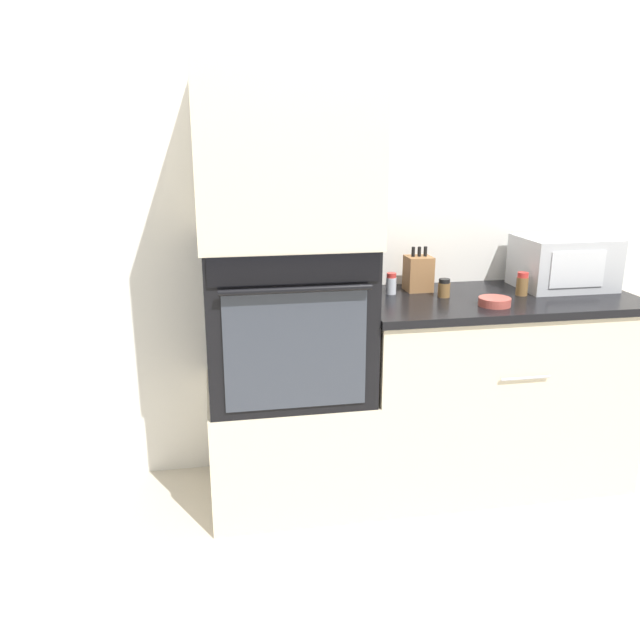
{
  "coord_description": "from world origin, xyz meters",
  "views": [
    {
      "loc": [
        -0.66,
        -2.26,
        1.59
      ],
      "look_at": [
        -0.22,
        0.21,
        0.86
      ],
      "focal_mm": 35.0,
      "sensor_mm": 36.0,
      "label": 1
    }
  ],
  "objects_px": {
    "condiment_jar_near": "(391,284)",
    "condiment_jar_mid": "(444,288)",
    "microwave": "(564,263)",
    "bowl": "(495,302)",
    "condiment_jar_far": "(522,284)",
    "knife_block": "(418,273)",
    "wall_oven": "(286,318)"
  },
  "relations": [
    {
      "from": "condiment_jar_near",
      "to": "condiment_jar_mid",
      "type": "xyz_separation_m",
      "value": [
        0.22,
        -0.1,
        -0.01
      ]
    },
    {
      "from": "microwave",
      "to": "bowl",
      "type": "bearing_deg",
      "value": -150.71
    },
    {
      "from": "microwave",
      "to": "condiment_jar_far",
      "type": "distance_m",
      "value": 0.29
    },
    {
      "from": "microwave",
      "to": "condiment_jar_near",
      "type": "xyz_separation_m",
      "value": [
        -0.84,
        0.02,
        -0.07
      ]
    },
    {
      "from": "condiment_jar_near",
      "to": "condiment_jar_mid",
      "type": "bearing_deg",
      "value": -23.87
    },
    {
      "from": "condiment_jar_near",
      "to": "condiment_jar_far",
      "type": "height_order",
      "value": "condiment_jar_far"
    },
    {
      "from": "microwave",
      "to": "knife_block",
      "type": "bearing_deg",
      "value": 174.7
    },
    {
      "from": "wall_oven",
      "to": "condiment_jar_near",
      "type": "bearing_deg",
      "value": 14.05
    },
    {
      "from": "microwave",
      "to": "wall_oven",
      "type": "bearing_deg",
      "value": -175.55
    },
    {
      "from": "condiment_jar_near",
      "to": "bowl",
      "type": "bearing_deg",
      "value": -36.76
    },
    {
      "from": "condiment_jar_far",
      "to": "bowl",
      "type": "bearing_deg",
      "value": -143.0
    },
    {
      "from": "microwave",
      "to": "bowl",
      "type": "xyz_separation_m",
      "value": [
        -0.46,
        -0.26,
        -0.1
      ]
    },
    {
      "from": "bowl",
      "to": "condiment_jar_mid",
      "type": "distance_m",
      "value": 0.24
    },
    {
      "from": "knife_block",
      "to": "condiment_jar_mid",
      "type": "bearing_deg",
      "value": -61.72
    },
    {
      "from": "wall_oven",
      "to": "condiment_jar_mid",
      "type": "height_order",
      "value": "wall_oven"
    },
    {
      "from": "microwave",
      "to": "condiment_jar_near",
      "type": "bearing_deg",
      "value": 178.55
    },
    {
      "from": "microwave",
      "to": "condiment_jar_mid",
      "type": "xyz_separation_m",
      "value": [
        -0.62,
        -0.08,
        -0.08
      ]
    },
    {
      "from": "condiment_jar_far",
      "to": "condiment_jar_mid",
      "type": "bearing_deg",
      "value": 174.99
    },
    {
      "from": "knife_block",
      "to": "condiment_jar_mid",
      "type": "xyz_separation_m",
      "value": [
        0.08,
        -0.14,
        -0.04
      ]
    },
    {
      "from": "condiment_jar_mid",
      "to": "knife_block",
      "type": "bearing_deg",
      "value": 118.28
    },
    {
      "from": "wall_oven",
      "to": "condiment_jar_near",
      "type": "distance_m",
      "value": 0.53
    },
    {
      "from": "condiment_jar_near",
      "to": "condiment_jar_far",
      "type": "distance_m",
      "value": 0.59
    },
    {
      "from": "wall_oven",
      "to": "bowl",
      "type": "bearing_deg",
      "value": -10.04
    },
    {
      "from": "wall_oven",
      "to": "microwave",
      "type": "distance_m",
      "value": 1.35
    },
    {
      "from": "bowl",
      "to": "condiment_jar_far",
      "type": "xyz_separation_m",
      "value": [
        0.2,
        0.15,
        0.03
      ]
    },
    {
      "from": "condiment_jar_far",
      "to": "microwave",
      "type": "bearing_deg",
      "value": 22.33
    },
    {
      "from": "bowl",
      "to": "condiment_jar_far",
      "type": "relative_size",
      "value": 1.29
    },
    {
      "from": "bowl",
      "to": "condiment_jar_near",
      "type": "height_order",
      "value": "condiment_jar_near"
    },
    {
      "from": "condiment_jar_near",
      "to": "microwave",
      "type": "bearing_deg",
      "value": -1.45
    },
    {
      "from": "condiment_jar_far",
      "to": "wall_oven",
      "type": "bearing_deg",
      "value": 179.86
    },
    {
      "from": "knife_block",
      "to": "condiment_jar_near",
      "type": "relative_size",
      "value": 2.11
    },
    {
      "from": "wall_oven",
      "to": "knife_block",
      "type": "bearing_deg",
      "value": 14.68
    }
  ]
}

